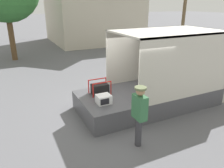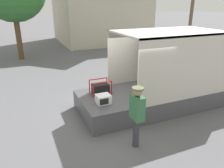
{
  "view_description": "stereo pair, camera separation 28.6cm",
  "coord_description": "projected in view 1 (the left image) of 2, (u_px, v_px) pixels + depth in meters",
  "views": [
    {
      "loc": [
        -3.33,
        -6.26,
        3.72
      ],
      "look_at": [
        -0.41,
        -0.2,
        1.22
      ],
      "focal_mm": 35.0,
      "sensor_mm": 36.0,
      "label": 1
    },
    {
      "loc": [
        -3.07,
        -6.38,
        3.72
      ],
      "look_at": [
        -0.41,
        -0.2,
        1.22
      ],
      "focal_mm": 35.0,
      "sensor_mm": 36.0,
      "label": 2
    }
  ],
  "objects": [
    {
      "name": "tailgate_deck",
      "position": [
        102.0,
        107.0,
        7.53
      ],
      "size": [
        1.42,
        2.24,
        0.67
      ],
      "primitive_type": "cube",
      "color": "#4C4C51",
      "rests_on": "ground"
    },
    {
      "name": "portable_generator",
      "position": [
        100.0,
        89.0,
        7.77
      ],
      "size": [
        0.71,
        0.47,
        0.5
      ],
      "color": "black",
      "rests_on": "tailgate_deck"
    },
    {
      "name": "worker_person",
      "position": [
        139.0,
        111.0,
        5.72
      ],
      "size": [
        0.31,
        0.44,
        1.73
      ],
      "color": "#38383D",
      "rests_on": "ground"
    },
    {
      "name": "ground_plane",
      "position": [
        120.0,
        112.0,
        7.94
      ],
      "size": [
        160.0,
        160.0,
        0.0
      ],
      "primitive_type": "plane",
      "color": "slate"
    },
    {
      "name": "utility_pole",
      "position": [
        185.0,
        3.0,
        18.15
      ],
      "size": [
        1.8,
        0.28,
        7.17
      ],
      "color": "brown",
      "rests_on": "ground"
    },
    {
      "name": "box_truck",
      "position": [
        200.0,
        73.0,
        9.14
      ],
      "size": [
        6.21,
        2.36,
        2.81
      ],
      "color": "silver",
      "rests_on": "ground"
    },
    {
      "name": "microwave",
      "position": [
        104.0,
        99.0,
        7.03
      ],
      "size": [
        0.45,
        0.4,
        0.28
      ],
      "color": "white",
      "rests_on": "tailgate_deck"
    }
  ]
}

